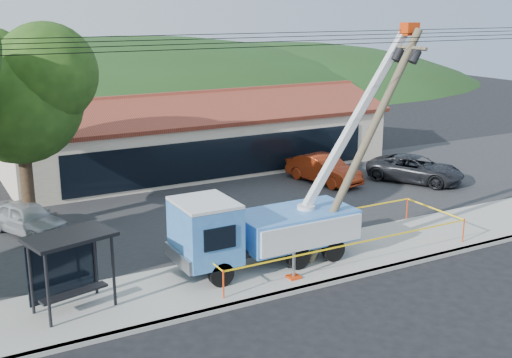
{
  "coord_description": "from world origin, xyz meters",
  "views": [
    {
      "loc": [
        -11.15,
        -14.95,
        9.49
      ],
      "look_at": [
        -0.18,
        5.0,
        3.35
      ],
      "focal_mm": 45.0,
      "sensor_mm": 36.0,
      "label": 1
    }
  ],
  "objects": [
    {
      "name": "curb",
      "position": [
        0.0,
        2.1,
        0.07
      ],
      "size": [
        60.0,
        0.25,
        0.15
      ],
      "primitive_type": "cube",
      "color": "#B0ADA5",
      "rests_on": "ground"
    },
    {
      "name": "ground",
      "position": [
        0.0,
        0.0,
        0.0
      ],
      "size": [
        120.0,
        120.0,
        0.0
      ],
      "primitive_type": "plane",
      "color": "black",
      "rests_on": "ground"
    },
    {
      "name": "sidewalk",
      "position": [
        0.0,
        4.0,
        0.07
      ],
      "size": [
        60.0,
        4.0,
        0.15
      ],
      "primitive_type": "cube",
      "color": "#B0ADA5",
      "rests_on": "ground"
    },
    {
      "name": "strip_mall",
      "position": [
        4.0,
        19.98,
        1.88
      ],
      "size": [
        22.5,
        8.53,
        4.67
      ],
      "color": "beige",
      "rests_on": "ground"
    },
    {
      "name": "caution_tape",
      "position": [
        2.74,
        4.32,
        0.89
      ],
      "size": [
        10.96,
        3.44,
        0.99
      ],
      "color": "red",
      "rests_on": "ground"
    },
    {
      "name": "utility_truck",
      "position": [
        -0.18,
        4.56,
        1.67
      ],
      "size": [
        10.08,
        3.78,
        8.75
      ],
      "color": "black",
      "rests_on": "ground"
    },
    {
      "name": "hill_east",
      "position": [
        30.0,
        55.0,
        0.0
      ],
      "size": [
        72.8,
        52.0,
        26.0
      ],
      "primitive_type": "ellipsoid",
      "color": "#213B15",
      "rests_on": "ground"
    },
    {
      "name": "car_dark",
      "position": [
        13.09,
        10.85,
        0.0
      ],
      "size": [
        4.65,
        5.69,
        1.44
      ],
      "primitive_type": "imported",
      "rotation": [
        0.0,
        0.0,
        0.52
      ],
      "color": "black",
      "rests_on": "ground"
    },
    {
      "name": "car_red",
      "position": [
        8.53,
        13.13,
        0.0
      ],
      "size": [
        2.48,
        4.78,
        1.5
      ],
      "primitive_type": "imported",
      "rotation": [
        0.0,
        0.0,
        0.2
      ],
      "color": "maroon",
      "rests_on": "ground"
    },
    {
      "name": "tree_lot",
      "position": [
        -7.0,
        13.0,
        6.21
      ],
      "size": [
        6.3,
        5.6,
        8.94
      ],
      "color": "#332316",
      "rests_on": "ground"
    },
    {
      "name": "car_silver",
      "position": [
        -7.21,
        12.46,
        0.0
      ],
      "size": [
        3.28,
        4.34,
        1.38
      ],
      "primitive_type": "imported",
      "rotation": [
        0.0,
        0.0,
        0.47
      ],
      "color": "#B0B4B8",
      "rests_on": "ground"
    },
    {
      "name": "hill_center",
      "position": [
        10.0,
        55.0,
        0.0
      ],
      "size": [
        89.6,
        64.0,
        32.0
      ],
      "primitive_type": "ellipsoid",
      "color": "#213B15",
      "rests_on": "ground"
    },
    {
      "name": "parking_lot",
      "position": [
        0.0,
        12.0,
        0.05
      ],
      "size": [
        60.0,
        12.0,
        0.1
      ],
      "primitive_type": "cube",
      "color": "#28282B",
      "rests_on": "ground"
    },
    {
      "name": "bus_shelter",
      "position": [
        -7.25,
        4.36,
        1.99
      ],
      "size": [
        2.91,
        2.17,
        2.51
      ],
      "rotation": [
        0.0,
        0.0,
        0.24
      ],
      "color": "black",
      "rests_on": "ground"
    },
    {
      "name": "leaning_pole",
      "position": [
        4.09,
        3.84,
        4.83
      ],
      "size": [
        4.99,
        1.72,
        8.65
      ],
      "color": "brown",
      "rests_on": "ground"
    }
  ]
}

